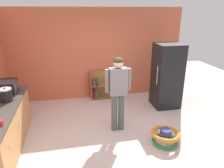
{
  "coord_description": "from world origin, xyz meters",
  "views": [
    {
      "loc": [
        -0.86,
        -3.87,
        2.65
      ],
      "look_at": [
        0.09,
        0.69,
        0.97
      ],
      "focal_mm": 33.62,
      "sensor_mm": 36.0,
      "label": 1
    }
  ],
  "objects_px": {
    "microwave": "(8,87)",
    "baby_walker": "(165,136)",
    "bookshelf": "(101,87)",
    "kitchen_counter": "(3,129)",
    "white_cup": "(2,87)",
    "refrigerator": "(167,76)",
    "red_cup": "(1,123)",
    "crock_pot": "(6,95)",
    "standing_person": "(118,88)"
  },
  "relations": [
    {
      "from": "microwave",
      "to": "baby_walker",
      "type": "bearing_deg",
      "value": -20.93
    },
    {
      "from": "bookshelf",
      "to": "microwave",
      "type": "height_order",
      "value": "microwave"
    },
    {
      "from": "kitchen_counter",
      "to": "white_cup",
      "type": "xyz_separation_m",
      "value": [
        -0.2,
        1.02,
        0.5
      ]
    },
    {
      "from": "kitchen_counter",
      "to": "white_cup",
      "type": "distance_m",
      "value": 1.16
    },
    {
      "from": "refrigerator",
      "to": "bookshelf",
      "type": "xyz_separation_m",
      "value": [
        -1.7,
        0.91,
        -0.52
      ]
    },
    {
      "from": "red_cup",
      "to": "crock_pot",
      "type": "bearing_deg",
      "value": 99.26
    },
    {
      "from": "kitchen_counter",
      "to": "standing_person",
      "type": "relative_size",
      "value": 1.37
    },
    {
      "from": "white_cup",
      "to": "microwave",
      "type": "bearing_deg",
      "value": -54.36
    },
    {
      "from": "kitchen_counter",
      "to": "microwave",
      "type": "bearing_deg",
      "value": 90.95
    },
    {
      "from": "standing_person",
      "to": "red_cup",
      "type": "height_order",
      "value": "standing_person"
    },
    {
      "from": "kitchen_counter",
      "to": "baby_walker",
      "type": "distance_m",
      "value": 3.23
    },
    {
      "from": "baby_walker",
      "to": "crock_pot",
      "type": "relative_size",
      "value": 2.07
    },
    {
      "from": "standing_person",
      "to": "microwave",
      "type": "bearing_deg",
      "value": 167.63
    },
    {
      "from": "standing_person",
      "to": "red_cup",
      "type": "xyz_separation_m",
      "value": [
        -2.12,
        -0.92,
        -0.08
      ]
    },
    {
      "from": "standing_person",
      "to": "white_cup",
      "type": "distance_m",
      "value": 2.66
    },
    {
      "from": "baby_walker",
      "to": "red_cup",
      "type": "height_order",
      "value": "red_cup"
    },
    {
      "from": "kitchen_counter",
      "to": "standing_person",
      "type": "height_order",
      "value": "standing_person"
    },
    {
      "from": "refrigerator",
      "to": "standing_person",
      "type": "relative_size",
      "value": 1.04
    },
    {
      "from": "refrigerator",
      "to": "standing_person",
      "type": "height_order",
      "value": "refrigerator"
    },
    {
      "from": "microwave",
      "to": "crock_pot",
      "type": "height_order",
      "value": "crock_pot"
    },
    {
      "from": "microwave",
      "to": "refrigerator",
      "type": "bearing_deg",
      "value": 6.84
    },
    {
      "from": "crock_pot",
      "to": "white_cup",
      "type": "distance_m",
      "value": 0.76
    },
    {
      "from": "microwave",
      "to": "bookshelf",
      "type": "bearing_deg",
      "value": 31.41
    },
    {
      "from": "kitchen_counter",
      "to": "red_cup",
      "type": "distance_m",
      "value": 0.87
    },
    {
      "from": "microwave",
      "to": "red_cup",
      "type": "xyz_separation_m",
      "value": [
        0.23,
        -1.44,
        -0.09
      ]
    },
    {
      "from": "microwave",
      "to": "white_cup",
      "type": "height_order",
      "value": "microwave"
    },
    {
      "from": "kitchen_counter",
      "to": "baby_walker",
      "type": "relative_size",
      "value": 3.86
    },
    {
      "from": "crock_pot",
      "to": "red_cup",
      "type": "bearing_deg",
      "value": -80.74
    },
    {
      "from": "kitchen_counter",
      "to": "baby_walker",
      "type": "xyz_separation_m",
      "value": [
        3.18,
        -0.46,
        -0.29
      ]
    },
    {
      "from": "kitchen_counter",
      "to": "refrigerator",
      "type": "bearing_deg",
      "value": 17.32
    },
    {
      "from": "baby_walker",
      "to": "crock_pot",
      "type": "bearing_deg",
      "value": 166.08
    },
    {
      "from": "bookshelf",
      "to": "crock_pot",
      "type": "relative_size",
      "value": 2.91
    },
    {
      "from": "baby_walker",
      "to": "crock_pot",
      "type": "height_order",
      "value": "crock_pot"
    },
    {
      "from": "refrigerator",
      "to": "microwave",
      "type": "height_order",
      "value": "refrigerator"
    },
    {
      "from": "white_cup",
      "to": "red_cup",
      "type": "bearing_deg",
      "value": -76.19
    },
    {
      "from": "bookshelf",
      "to": "standing_person",
      "type": "bearing_deg",
      "value": -87.88
    },
    {
      "from": "refrigerator",
      "to": "baby_walker",
      "type": "xyz_separation_m",
      "value": [
        -0.78,
        -1.7,
        -0.73
      ]
    },
    {
      "from": "refrigerator",
      "to": "red_cup",
      "type": "bearing_deg",
      "value": -152.95
    },
    {
      "from": "kitchen_counter",
      "to": "refrigerator",
      "type": "relative_size",
      "value": 1.31
    },
    {
      "from": "crock_pot",
      "to": "red_cup",
      "type": "distance_m",
      "value": 1.01
    },
    {
      "from": "bookshelf",
      "to": "microwave",
      "type": "bearing_deg",
      "value": -148.59
    },
    {
      "from": "baby_walker",
      "to": "white_cup",
      "type": "xyz_separation_m",
      "value": [
        -3.39,
        1.49,
        0.79
      ]
    },
    {
      "from": "baby_walker",
      "to": "white_cup",
      "type": "distance_m",
      "value": 3.78
    },
    {
      "from": "red_cup",
      "to": "white_cup",
      "type": "distance_m",
      "value": 1.75
    },
    {
      "from": "kitchen_counter",
      "to": "red_cup",
      "type": "height_order",
      "value": "red_cup"
    },
    {
      "from": "kitchen_counter",
      "to": "bookshelf",
      "type": "bearing_deg",
      "value": 43.51
    },
    {
      "from": "refrigerator",
      "to": "white_cup",
      "type": "relative_size",
      "value": 18.74
    },
    {
      "from": "kitchen_counter",
      "to": "crock_pot",
      "type": "relative_size",
      "value": 7.99
    },
    {
      "from": "white_cup",
      "to": "kitchen_counter",
      "type": "bearing_deg",
      "value": -78.76
    },
    {
      "from": "refrigerator",
      "to": "baby_walker",
      "type": "relative_size",
      "value": 2.95
    }
  ]
}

